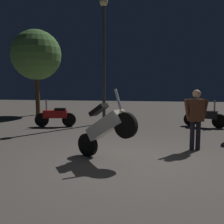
% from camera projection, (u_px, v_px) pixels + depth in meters
% --- Properties ---
extents(ground_plane, '(40.00, 40.00, 0.00)m').
position_uv_depth(ground_plane, '(127.00, 162.00, 5.74)').
color(ground_plane, '#605951').
extents(motorcycle_white_foreground, '(1.50, 0.89, 1.63)m').
position_uv_depth(motorcycle_white_foreground, '(105.00, 128.00, 5.76)').
color(motorcycle_white_foreground, black).
rests_on(motorcycle_white_foreground, ground_plane).
extents(motorcycle_black_parked_left, '(1.58, 0.70, 1.11)m').
position_uv_depth(motorcycle_black_parked_left, '(205.00, 116.00, 10.25)').
color(motorcycle_black_parked_left, black).
rests_on(motorcycle_black_parked_left, ground_plane).
extents(motorcycle_red_parked_right, '(1.65, 0.46, 1.11)m').
position_uv_depth(motorcycle_red_parked_right, '(55.00, 116.00, 10.37)').
color(motorcycle_red_parked_right, black).
rests_on(motorcycle_red_parked_right, ground_plane).
extents(person_rider_beside, '(0.66, 0.31, 1.59)m').
position_uv_depth(person_rider_beside, '(196.00, 115.00, 6.63)').
color(person_rider_beside, black).
rests_on(person_rider_beside, ground_plane).
extents(streetlamp_near, '(0.36, 0.36, 5.32)m').
position_uv_depth(streetlamp_near, '(104.00, 46.00, 10.89)').
color(streetlamp_near, '#38383D').
rests_on(streetlamp_near, ground_plane).
extents(tree_left_bg, '(2.70, 2.70, 4.65)m').
position_uv_depth(tree_left_bg, '(36.00, 55.00, 13.93)').
color(tree_left_bg, '#4C331E').
rests_on(tree_left_bg, ground_plane).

